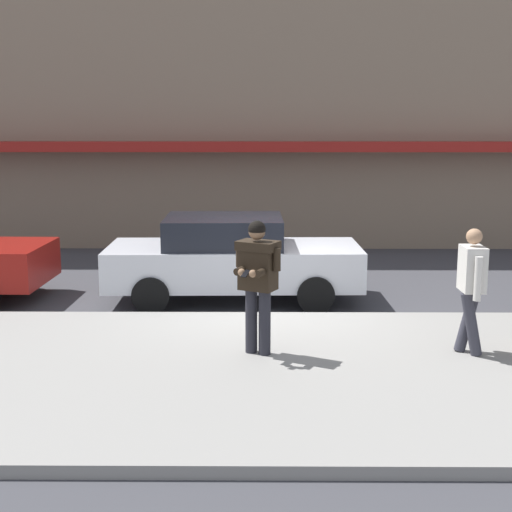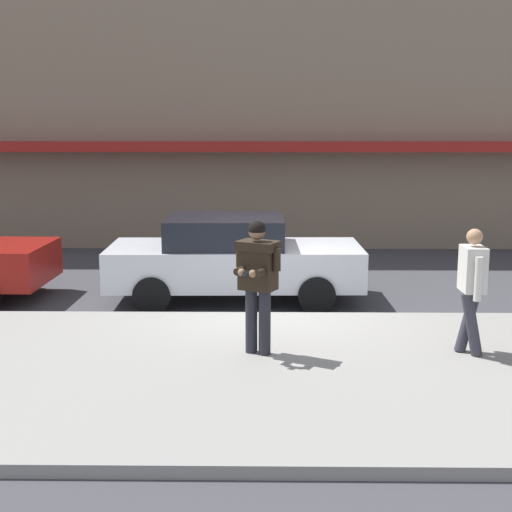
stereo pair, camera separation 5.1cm
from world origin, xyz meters
TOP-DOWN VIEW (x-y plane):
  - ground_plane at (0.00, 0.00)m, footprint 80.00×80.00m
  - sidewalk at (1.00, -2.85)m, footprint 32.00×5.30m
  - curb_paint_line at (1.00, 0.05)m, footprint 28.00×0.12m
  - storefront_facade at (1.00, 8.49)m, footprint 28.00×4.70m
  - parked_sedan_mid at (-0.69, 1.10)m, footprint 4.54×2.00m
  - man_texting_on_phone at (-0.21, -2.31)m, footprint 0.63×0.65m
  - pedestrian_in_light_coat at (2.62, -2.28)m, footprint 0.33×0.60m

SIDE VIEW (x-z plane):
  - ground_plane at x=0.00m, z-range 0.00..0.00m
  - curb_paint_line at x=1.00m, z-range 0.00..0.01m
  - sidewalk at x=1.00m, z-range 0.00..0.14m
  - parked_sedan_mid at x=-0.69m, z-range 0.02..1.56m
  - pedestrian_in_light_coat at x=2.62m, z-range 0.26..1.96m
  - man_texting_on_phone at x=-0.21m, z-range 0.35..2.15m
  - storefront_facade at x=1.00m, z-range -0.01..10.83m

